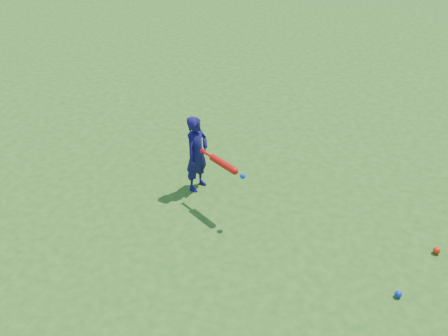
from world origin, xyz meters
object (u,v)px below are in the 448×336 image
ground_ball_red (437,251)px  bat_swing (225,165)px  ground_ball_blue (398,294)px  child (197,154)px

ground_ball_red → bat_swing: (-2.37, -0.07, 0.60)m
bat_swing → ground_ball_red: bearing=30.4°
ground_ball_red → ground_ball_blue: ground_ball_red is taller
child → ground_ball_red: (2.85, -0.24, -0.46)m
bat_swing → child: bearing=175.4°
child → bat_swing: 0.59m
ground_ball_blue → child: bearing=158.0°
ground_ball_red → bat_swing: bearing=-178.3°
ground_ball_blue → bat_swing: (-2.03, 0.70, 0.60)m
ground_ball_red → child: bearing=175.1°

